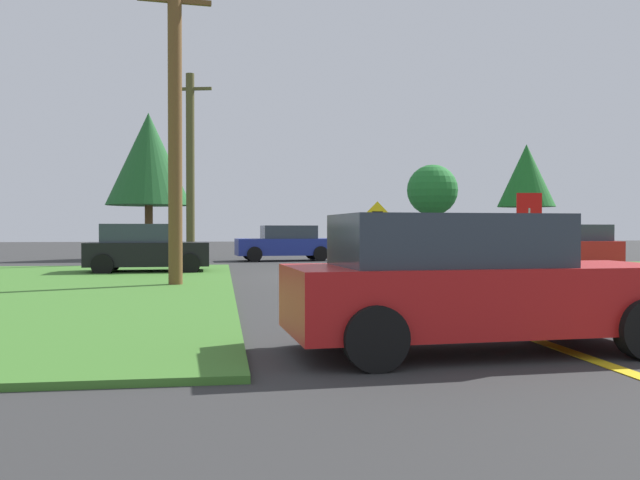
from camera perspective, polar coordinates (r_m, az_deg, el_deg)
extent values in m
plane|color=#303030|center=(20.73, 2.96, -3.09)|extent=(120.00, 120.00, 0.00)
cube|color=yellow|center=(13.01, 9.90, -5.46)|extent=(0.20, 14.00, 0.01)
cylinder|color=#9EA0A8|center=(20.97, 17.27, -0.24)|extent=(0.07, 0.07, 2.08)
cube|color=red|center=(20.98, 17.29, 2.80)|extent=(0.75, 0.16, 0.75)
cube|color=red|center=(27.65, 20.60, -0.82)|extent=(1.85, 4.30, 0.76)
cube|color=#2D3842|center=(27.27, 21.01, 0.59)|extent=(1.60, 2.38, 0.60)
cylinder|color=black|center=(28.58, 17.72, -1.35)|extent=(0.24, 0.68, 0.68)
cylinder|color=black|center=(29.34, 20.77, -1.31)|extent=(0.24, 0.68, 0.68)
cylinder|color=black|center=(25.98, 20.40, -1.59)|extent=(0.24, 0.68, 0.68)
cylinder|color=black|center=(26.81, 23.66, -1.53)|extent=(0.24, 0.68, 0.68)
cube|color=red|center=(8.21, 13.47, -4.74)|extent=(4.67, 2.02, 0.76)
cube|color=#2D3842|center=(7.99, 10.63, -0.01)|extent=(2.61, 1.68, 0.60)
cylinder|color=black|center=(9.73, 19.63, -5.67)|extent=(0.69, 0.26, 0.68)
cylinder|color=black|center=(8.53, 1.43, -6.54)|extent=(0.69, 0.26, 0.68)
cylinder|color=black|center=(6.91, 4.72, -8.30)|extent=(0.69, 0.26, 0.68)
cube|color=black|center=(22.69, -14.31, -1.15)|extent=(3.94, 2.01, 0.76)
cube|color=#2D3842|center=(22.70, -15.25, 0.56)|extent=(2.19, 1.73, 0.60)
cylinder|color=black|center=(23.57, -10.93, -1.80)|extent=(0.69, 0.24, 0.68)
cylinder|color=black|center=(21.71, -11.01, -2.03)|extent=(0.69, 0.24, 0.68)
cylinder|color=black|center=(23.76, -17.32, -1.80)|extent=(0.69, 0.24, 0.68)
cylinder|color=black|center=(21.92, -17.94, -2.03)|extent=(0.69, 0.24, 0.68)
cube|color=navy|center=(31.04, -3.02, -0.58)|extent=(4.56, 2.12, 0.76)
cube|color=#2D3842|center=(31.06, -2.67, 0.68)|extent=(2.56, 1.74, 0.60)
cylinder|color=black|center=(29.96, -5.56, -1.21)|extent=(0.70, 0.28, 0.68)
cylinder|color=black|center=(31.67, -5.97, -1.10)|extent=(0.70, 0.28, 0.68)
cylinder|color=black|center=(30.51, 0.05, -1.17)|extent=(0.70, 0.28, 0.68)
cylinder|color=black|center=(32.18, -0.65, -1.06)|extent=(0.70, 0.28, 0.68)
cylinder|color=brown|center=(17.26, -12.17, 8.93)|extent=(0.35, 0.35, 7.72)
cube|color=brown|center=(18.00, -12.21, 19.20)|extent=(1.80, 0.32, 0.12)
cylinder|color=#4D4927|center=(28.34, -10.92, 5.91)|extent=(0.35, 0.35, 7.84)
cube|color=#4D4927|center=(28.81, -10.94, 12.45)|extent=(1.78, 0.53, 0.12)
cylinder|color=slate|center=(27.50, 4.88, 0.11)|extent=(0.08, 0.08, 2.13)
cube|color=yellow|center=(27.51, 4.88, 2.33)|extent=(0.91, 0.05, 0.91)
cube|color=black|center=(27.51, 4.88, 2.33)|extent=(0.45, 0.05, 0.10)
cylinder|color=brown|center=(33.71, -14.28, 0.64)|extent=(0.38, 0.38, 2.61)
cone|color=#205C28|center=(33.88, -14.31, 6.66)|extent=(4.08, 4.08, 4.49)
cylinder|color=brown|center=(38.50, 9.49, 0.62)|extent=(0.48, 0.48, 2.52)
sphere|color=#22732D|center=(38.57, 9.50, 4.20)|extent=(2.86, 2.86, 2.86)
cylinder|color=brown|center=(38.23, 17.05, 0.71)|extent=(0.34, 0.34, 2.67)
cone|color=#1D6825|center=(38.34, 17.07, 5.24)|extent=(3.09, 3.09, 3.40)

